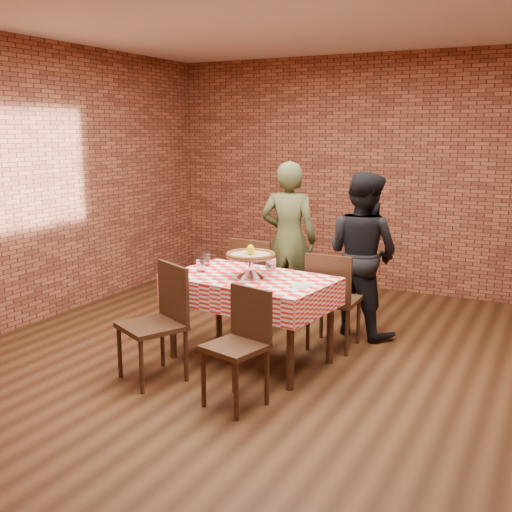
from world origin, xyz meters
name	(u,v)px	position (x,y,z in m)	size (l,w,h in m)	color
ground	(271,367)	(0.00, 0.00, 0.00)	(6.00, 6.00, 0.00)	black
back_wall	(377,174)	(0.00, 3.00, 1.45)	(5.50, 5.50, 0.00)	brown
table	(250,319)	(-0.23, 0.07, 0.38)	(1.37, 0.82, 0.75)	#452A18
tablecloth	(250,290)	(-0.23, 0.07, 0.64)	(1.41, 0.86, 0.24)	red
pizza_stand	(251,267)	(-0.22, 0.05, 0.85)	(0.42, 0.42, 0.19)	silver
pizza	(251,255)	(-0.22, 0.05, 0.95)	(0.42, 0.42, 0.03)	beige
lemon	(251,250)	(-0.22, 0.05, 1.00)	(0.07, 0.07, 0.09)	yellow
water_glass_left	(200,265)	(-0.71, 0.03, 0.82)	(0.07, 0.07, 0.12)	white
water_glass_right	(206,259)	(-0.81, 0.28, 0.82)	(0.07, 0.07, 0.12)	white
side_plate	(301,286)	(0.29, -0.05, 0.76)	(0.17, 0.17, 0.01)	white
sweetener_packet_a	(295,291)	(0.30, -0.21, 0.76)	(0.05, 0.04, 0.01)	white
sweetener_packet_b	(309,290)	(0.38, -0.11, 0.76)	(0.05, 0.04, 0.01)	white
condiment_caddy	(271,264)	(-0.16, 0.33, 0.82)	(0.09, 0.07, 0.13)	silver
chair_near_left	(151,324)	(-0.74, -0.66, 0.47)	(0.45, 0.45, 0.93)	#452A18
chair_near_right	(235,350)	(0.08, -0.77, 0.43)	(0.39, 0.39, 0.87)	#452A18
chair_far_left	(262,282)	(-0.56, 0.95, 0.47)	(0.45, 0.45, 0.94)	#452A18
chair_far_right	(334,300)	(0.29, 0.73, 0.45)	(0.43, 0.43, 0.91)	#452A18
diner_olive	(288,240)	(-0.49, 1.45, 0.84)	(0.61, 0.40, 1.67)	#4A512D
diner_black	(362,254)	(0.39, 1.22, 0.80)	(0.78, 0.61, 1.60)	black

